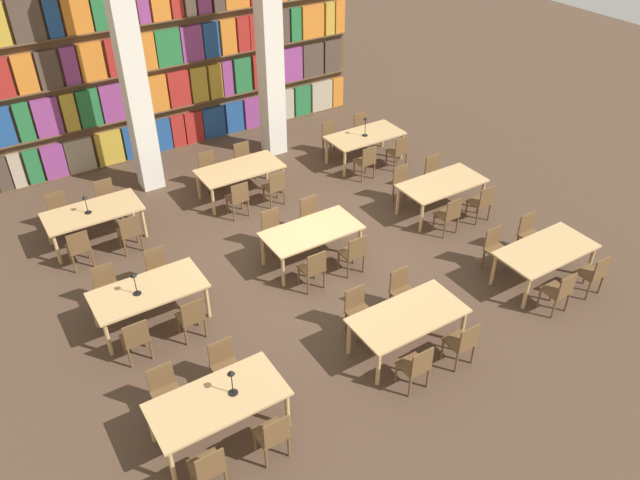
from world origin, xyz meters
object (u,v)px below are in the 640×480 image
(reading_table_1, at_px, (408,318))
(chair_4, at_px, (416,366))
(chair_20, at_px, (449,214))
(reading_table_7, at_px, (240,171))
(chair_14, at_px, (191,316))
(chair_33, at_px, (331,137))
(chair_0, at_px, (208,467))
(desk_lamp_0, at_px, (231,378))
(chair_21, at_px, (403,183))
(reading_table_0, at_px, (218,402))
(chair_17, at_px, (273,229))
(chair_9, at_px, (496,248))
(reading_table_6, at_px, (93,214))
(chair_27, at_px, (107,198))
(chair_12, at_px, (136,338))
(chair_25, at_px, (59,212))
(reading_table_5, at_px, (442,185))
(chair_30, at_px, (275,186))
(chair_11, at_px, (529,233))
(reading_table_3, at_px, (149,293))
(chair_2, at_px, (273,435))
(chair_24, at_px, (79,248))
(chair_18, at_px, (353,253))
(chair_5, at_px, (358,310))
(chair_8, at_px, (559,291))
(chair_29, at_px, (209,169))
(chair_31, at_px, (244,159))
(chair_16, at_px, (313,268))
(desk_lamp_1, at_px, (134,280))
(chair_6, at_px, (462,342))
(chair_13, at_px, (107,287))
(reading_table_4, at_px, (312,233))
(pillar_left, at_px, (130,63))
(chair_35, at_px, (363,128))
(chair_28, at_px, (238,198))
(chair_3, at_px, (225,365))
(chair_1, at_px, (165,391))
(desk_lamp_3, at_px, (365,123))
(chair_10, at_px, (593,273))
(chair_15, at_px, (159,269))
(reading_table_2, at_px, (546,252))
(chair_32, at_px, (366,161))
(chair_19, at_px, (311,216))
(desk_lamp_2, at_px, (85,201))

(reading_table_1, xyz_separation_m, chair_4, (-0.44, -0.77, -0.18))
(chair_20, distance_m, reading_table_7, 4.81)
(chair_14, height_order, chair_33, same)
(chair_0, xyz_separation_m, desk_lamp_0, (0.75, 0.74, 0.57))
(chair_21, bearing_deg, reading_table_0, 30.38)
(chair_17, bearing_deg, chair_9, 139.13)
(reading_table_0, distance_m, reading_table_7, 6.74)
(chair_21, distance_m, reading_table_6, 6.75)
(chair_20, height_order, chair_27, same)
(chair_12, height_order, chair_25, same)
(chair_27, bearing_deg, chair_21, 153.31)
(chair_21, distance_m, chair_27, 6.60)
(reading_table_5, relative_size, chair_30, 2.18)
(chair_11, height_order, reading_table_3, chair_11)
(chair_2, distance_m, chair_24, 5.97)
(chair_17, xyz_separation_m, chair_18, (0.91, -1.54, 0.00))
(reading_table_0, bearing_deg, chair_4, -15.88)
(reading_table_5, relative_size, reading_table_6, 1.00)
(chair_5, distance_m, chair_8, 3.63)
(chair_29, bearing_deg, chair_20, 127.42)
(chair_14, relative_size, chair_31, 1.00)
(reading_table_7, bearing_deg, chair_16, -95.66)
(desk_lamp_1, bearing_deg, chair_24, 100.79)
(chair_11, bearing_deg, chair_6, 25.68)
(chair_9, xyz_separation_m, chair_24, (-6.86, 4.36, 0.00))
(chair_13, bearing_deg, chair_30, -160.49)
(reading_table_4, bearing_deg, pillar_left, 109.84)
(chair_25, height_order, chair_35, same)
(chair_8, distance_m, chair_29, 8.20)
(chair_6, height_order, chair_28, same)
(pillar_left, bearing_deg, chair_17, -72.33)
(chair_3, bearing_deg, chair_12, -53.27)
(chair_1, bearing_deg, desk_lamp_0, 133.22)
(chair_11, xyz_separation_m, desk_lamp_3, (-0.50, 4.98, 0.59))
(reading_table_3, bearing_deg, chair_10, -26.88)
(chair_15, bearing_deg, chair_17, -179.31)
(chair_15, height_order, chair_30, same)
(reading_table_2, bearing_deg, pillar_left, 123.90)
(reading_table_4, xyz_separation_m, reading_table_7, (-0.07, 3.02, 0.00))
(chair_12, xyz_separation_m, chair_13, (0.00, 1.54, 0.00))
(chair_9, xyz_separation_m, chair_32, (-0.04, 4.26, 0.00))
(chair_10, distance_m, chair_12, 8.21)
(chair_10, distance_m, chair_16, 5.17)
(chair_3, bearing_deg, chair_19, -139.35)
(reading_table_3, bearing_deg, desk_lamp_0, -85.36)
(chair_16, height_order, reading_table_6, chair_16)
(chair_1, bearing_deg, chair_13, -89.86)
(chair_8, bearing_deg, chair_35, 82.58)
(chair_2, distance_m, chair_27, 7.41)
(chair_27, xyz_separation_m, desk_lamp_2, (-0.57, -0.81, 0.53))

